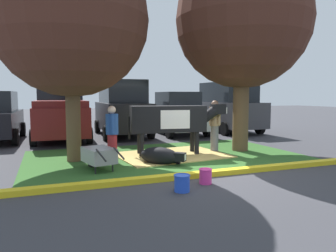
% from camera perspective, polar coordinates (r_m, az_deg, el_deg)
% --- Properties ---
extents(ground_plane, '(80.00, 80.00, 0.00)m').
position_cam_1_polar(ground_plane, '(8.19, 7.34, -7.68)').
color(ground_plane, '#38383D').
extents(grass_island, '(8.12, 4.84, 0.02)m').
position_cam_1_polar(grass_island, '(9.80, -0.32, -5.40)').
color(grass_island, '#2D5B23').
rests_on(grass_island, ground).
extents(curb_yellow, '(9.32, 0.24, 0.12)m').
position_cam_1_polar(curb_yellow, '(7.49, 6.67, -8.45)').
color(curb_yellow, yellow).
rests_on(curb_yellow, ground).
extents(hay_bedding, '(3.43, 2.72, 0.04)m').
position_cam_1_polar(hay_bedding, '(9.89, 0.62, -5.21)').
color(hay_bedding, tan).
rests_on(hay_bedding, ground).
extents(shade_tree_left, '(4.24, 4.24, 6.05)m').
position_cam_1_polar(shade_tree_left, '(9.52, -16.95, 17.73)').
color(shade_tree_left, brown).
rests_on(shade_tree_left, ground).
extents(shade_tree_right, '(4.36, 4.36, 6.44)m').
position_cam_1_polar(shade_tree_right, '(11.17, 13.13, 17.64)').
color(shade_tree_right, brown).
rests_on(shade_tree_right, ground).
extents(cow_holstein, '(3.12, 1.03, 1.58)m').
position_cam_1_polar(cow_holstein, '(9.94, 0.60, 1.22)').
color(cow_holstein, black).
rests_on(cow_holstein, ground).
extents(calf_lying, '(1.16, 1.15, 0.48)m').
position_cam_1_polar(calf_lying, '(8.62, -1.35, -5.36)').
color(calf_lying, black).
rests_on(calf_lying, ground).
extents(person_handler, '(0.34, 0.53, 1.58)m').
position_cam_1_polar(person_handler, '(8.83, -9.91, -1.21)').
color(person_handler, maroon).
rests_on(person_handler, ground).
extents(person_visitor_near, '(0.34, 0.52, 1.69)m').
position_cam_1_polar(person_visitor_near, '(10.63, 8.29, 0.32)').
color(person_visitor_near, slate).
rests_on(person_visitor_near, ground).
extents(wheelbarrow, '(0.85, 1.62, 0.63)m').
position_cam_1_polar(wheelbarrow, '(8.08, -12.24, -5.14)').
color(wheelbarrow, gray).
rests_on(wheelbarrow, ground).
extents(bucket_blue, '(0.32, 0.32, 0.33)m').
position_cam_1_polar(bucket_blue, '(6.30, 2.50, -10.05)').
color(bucket_blue, blue).
rests_on(bucket_blue, ground).
extents(bucket_pink, '(0.29, 0.29, 0.32)m').
position_cam_1_polar(bucket_pink, '(6.88, 6.68, -8.80)').
color(bucket_pink, '#EA3893').
rests_on(bucket_pink, ground).
extents(pickup_truck_maroon, '(2.35, 5.46, 2.42)m').
position_cam_1_polar(pickup_truck_maroon, '(14.39, -18.54, 2.22)').
color(pickup_truck_maroon, maroon).
rests_on(pickup_truck_maroon, ground).
extents(suv_black, '(2.23, 4.66, 2.52)m').
position_cam_1_polar(suv_black, '(14.87, -8.20, 3.15)').
color(suv_black, black).
rests_on(suv_black, ground).
extents(sedan_silver, '(2.13, 4.45, 2.02)m').
position_cam_1_polar(sedan_silver, '(15.40, 1.67, 2.22)').
color(sedan_silver, silver).
rests_on(sedan_silver, ground).
extents(suv_dark_grey, '(2.23, 4.66, 2.52)m').
position_cam_1_polar(suv_dark_grey, '(16.73, 10.48, 3.36)').
color(suv_dark_grey, '#3D3D42').
rests_on(suv_dark_grey, ground).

